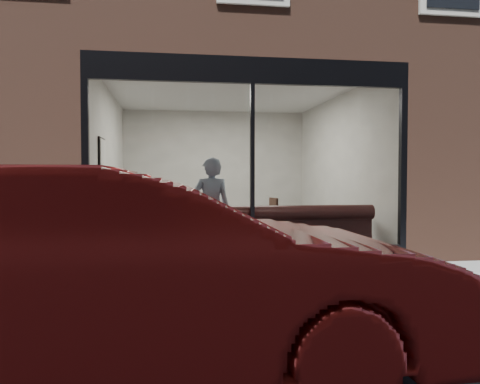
{
  "coord_description": "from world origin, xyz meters",
  "views": [
    {
      "loc": [
        -1.24,
        -4.97,
        1.41
      ],
      "look_at": [
        -0.14,
        2.4,
        1.15
      ],
      "focal_mm": 35.0,
      "sensor_mm": 36.0,
      "label": 1
    }
  ],
  "objects": [
    {
      "name": "ground",
      "position": [
        0.0,
        0.0,
        0.0
      ],
      "size": [
        120.0,
        120.0,
        0.0
      ],
      "primitive_type": "plane",
      "color": "black",
      "rests_on": "ground"
    },
    {
      "name": "banquette",
      "position": [
        0.0,
        2.45,
        0.23
      ],
      "size": [
        4.0,
        0.55,
        0.45
      ],
      "primitive_type": "cube",
      "color": "#3E1716",
      "rests_on": "cafe_floor"
    },
    {
      "name": "host_building_pier_right",
      "position": [
        3.75,
        8.0,
        1.6
      ],
      "size": [
        2.5,
        12.0,
        3.2
      ],
      "primitive_type": "cube",
      "color": "brown",
      "rests_on": "ground"
    },
    {
      "name": "parked_car",
      "position": [
        -1.51,
        -1.74,
        0.73
      ],
      "size": [
        4.46,
        1.6,
        1.46
      ],
      "primitive_type": "imported",
      "rotation": [
        0.0,
        0.0,
        1.58
      ],
      "color": "maroon",
      "rests_on": "ground"
    },
    {
      "name": "cafe_table_left",
      "position": [
        -0.9,
        3.0,
        0.74
      ],
      "size": [
        0.71,
        0.71,
        0.04
      ],
      "primitive_type": "cube",
      "rotation": [
        0.0,
        0.0,
        0.33
      ],
      "color": "#321C13",
      "rests_on": "cafe_floor"
    },
    {
      "name": "storefront_glass",
      "position": [
        0.0,
        2.02,
        1.55
      ],
      "size": [
        4.8,
        0.0,
        4.8
      ],
      "primitive_type": "plane",
      "rotation": [
        1.57,
        0.0,
        0.0
      ],
      "color": "white",
      "rests_on": "storefront_kick"
    },
    {
      "name": "host_building_pier_left",
      "position": [
        -3.75,
        8.0,
        1.6
      ],
      "size": [
        2.5,
        12.0,
        3.2
      ],
      "primitive_type": "cube",
      "color": "brown",
      "rests_on": "ground"
    },
    {
      "name": "host_building_backfill",
      "position": [
        0.0,
        11.0,
        1.6
      ],
      "size": [
        5.0,
        6.0,
        3.2
      ],
      "primitive_type": "cube",
      "color": "brown",
      "rests_on": "ground"
    },
    {
      "name": "cafe_ceiling",
      "position": [
        0.0,
        5.0,
        3.19
      ],
      "size": [
        6.0,
        6.0,
        0.0
      ],
      "primitive_type": "plane",
      "rotation": [
        3.14,
        0.0,
        0.0
      ],
      "color": "white",
      "rests_on": "host_building_upper"
    },
    {
      "name": "cafe_chair_right",
      "position": [
        0.69,
        4.46,
        0.24
      ],
      "size": [
        0.49,
        0.49,
        0.04
      ],
      "primitive_type": "cube",
      "rotation": [
        0.0,
        0.0,
        3.27
      ],
      "color": "#321C13",
      "rests_on": "cafe_floor"
    },
    {
      "name": "storefront_mullion",
      "position": [
        0.0,
        2.05,
        1.55
      ],
      "size": [
        0.06,
        0.1,
        2.5
      ],
      "primitive_type": "cube",
      "color": "black",
      "rests_on": "storefront_kick"
    },
    {
      "name": "storefront_header",
      "position": [
        0.0,
        2.05,
        3.0
      ],
      "size": [
        5.0,
        0.1,
        0.4
      ],
      "primitive_type": "cube",
      "color": "black",
      "rests_on": "host_building_upper"
    },
    {
      "name": "cafe_wall_right",
      "position": [
        2.49,
        5.0,
        1.6
      ],
      "size": [
        0.0,
        6.0,
        6.0
      ],
      "primitive_type": "plane",
      "rotation": [
        1.57,
        0.0,
        -1.57
      ],
      "color": "beige",
      "rests_on": "ground"
    },
    {
      "name": "person",
      "position": [
        -0.57,
        2.7,
        0.85
      ],
      "size": [
        0.64,
        0.44,
        1.7
      ],
      "primitive_type": "imported",
      "rotation": [
        0.0,
        0.0,
        3.09
      ],
      "color": "#98ADCB",
      "rests_on": "cafe_floor"
    },
    {
      "name": "storefront_kick",
      "position": [
        0.0,
        2.05,
        0.15
      ],
      "size": [
        5.0,
        0.1,
        0.3
      ],
      "primitive_type": "cube",
      "color": "black",
      "rests_on": "ground"
    },
    {
      "name": "cafe_chair_left",
      "position": [
        -1.38,
        3.66,
        0.24
      ],
      "size": [
        0.48,
        0.48,
        0.04
      ],
      "primitive_type": "cube",
      "rotation": [
        0.0,
        0.0,
        3.11
      ],
      "color": "#321C13",
      "rests_on": "cafe_floor"
    },
    {
      "name": "sidewalk_near",
      "position": [
        0.0,
        1.0,
        0.01
      ],
      "size": [
        40.0,
        2.0,
        0.01
      ],
      "primitive_type": "cube",
      "color": "gray",
      "rests_on": "ground"
    },
    {
      "name": "cafe_floor",
      "position": [
        0.0,
        5.0,
        0.02
      ],
      "size": [
        6.0,
        6.0,
        0.0
      ],
      "primitive_type": "plane",
      "color": "#2D2D30",
      "rests_on": "ground"
    },
    {
      "name": "cafe_wall_back",
      "position": [
        0.0,
        7.99,
        1.6
      ],
      "size": [
        5.0,
        0.0,
        5.0
      ],
      "primitive_type": "plane",
      "rotation": [
        1.57,
        0.0,
        0.0
      ],
      "color": "beige",
      "rests_on": "ground"
    },
    {
      "name": "wall_poster",
      "position": [
        -2.45,
        3.82,
        1.65
      ],
      "size": [
        0.02,
        0.63,
        0.84
      ],
      "primitive_type": "cube",
      "color": "white",
      "rests_on": "cafe_wall_left"
    },
    {
      "name": "cafe_wall_left",
      "position": [
        -2.49,
        5.0,
        1.6
      ],
      "size": [
        0.0,
        6.0,
        6.0
      ],
      "primitive_type": "plane",
      "rotation": [
        1.57,
        0.0,
        1.57
      ],
      "color": "beige",
      "rests_on": "ground"
    },
    {
      "name": "cafe_table_right",
      "position": [
        1.93,
        3.07,
        0.74
      ],
      "size": [
        0.73,
        0.73,
        0.04
      ],
      "primitive_type": "cube",
      "rotation": [
        0.0,
        0.0,
        -0.22
      ],
      "color": "#321C13",
      "rests_on": "cafe_floor"
    },
    {
      "name": "kerb_near",
      "position": [
        0.0,
        -0.05,
        0.06
      ],
      "size": [
        40.0,
        0.1,
        0.12
      ],
      "primitive_type": "cube",
      "color": "gray",
      "rests_on": "ground"
    }
  ]
}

